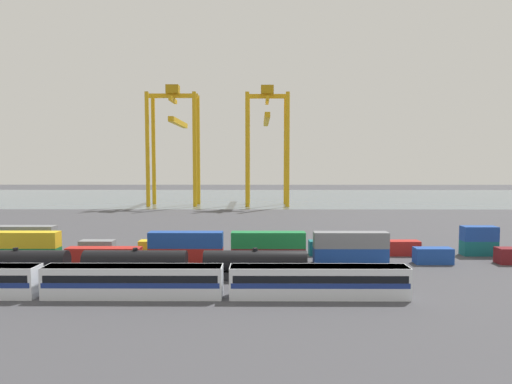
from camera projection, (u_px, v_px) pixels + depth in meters
name	position (u px, v px, depth m)	size (l,w,h in m)	color
ground_plane	(215.00, 225.00, 116.32)	(420.00, 420.00, 0.00)	#424247
harbour_water	(234.00, 197.00, 209.44)	(400.00, 110.00, 0.01)	slate
passenger_train	(134.00, 280.00, 53.70)	(67.26, 3.14, 3.90)	silver
freight_tank_row	(135.00, 264.00, 62.36)	(48.69, 2.95, 4.41)	#232326
shipping_container_0	(22.00, 255.00, 72.08)	(12.10, 2.44, 2.60)	#197538
shipping_container_1	(22.00, 240.00, 71.90)	(12.10, 2.44, 2.60)	gold
shipping_container_2	(104.00, 255.00, 72.00)	(12.10, 2.44, 2.60)	#AD211C
shipping_container_3	(186.00, 255.00, 71.93)	(12.10, 2.44, 2.60)	#AD211C
shipping_container_4	(186.00, 240.00, 71.75)	(12.10, 2.44, 2.60)	#1C4299
shipping_container_5	(268.00, 255.00, 71.85)	(12.10, 2.44, 2.60)	maroon
shipping_container_6	(268.00, 240.00, 71.68)	(12.10, 2.44, 2.60)	#197538
shipping_container_7	(350.00, 256.00, 71.78)	(12.10, 2.44, 2.60)	#1C4299
shipping_container_8	(351.00, 240.00, 71.60)	(12.10, 2.44, 2.60)	slate
shipping_container_9	(433.00, 256.00, 71.70)	(6.04, 2.44, 2.60)	#1C4299
shipping_container_11	(22.00, 247.00, 78.62)	(12.10, 2.44, 2.60)	silver
shipping_container_12	(21.00, 233.00, 78.45)	(12.10, 2.44, 2.60)	slate
shipping_container_13	(97.00, 248.00, 78.55)	(6.04, 2.44, 2.60)	slate
shipping_container_14	(173.00, 248.00, 78.47)	(12.10, 2.44, 2.60)	gold
shipping_container_15	(249.00, 248.00, 78.40)	(6.04, 2.44, 2.60)	#146066
shipping_container_16	(326.00, 248.00, 78.32)	(6.04, 2.44, 2.60)	#146066
shipping_container_17	(402.00, 248.00, 78.24)	(6.04, 2.44, 2.60)	#AD211C
shipping_container_18	(479.00, 248.00, 78.17)	(6.04, 2.44, 2.60)	#146066
shipping_container_19	(479.00, 234.00, 77.99)	(6.04, 2.44, 2.60)	#1C4299
gantry_crane_west	(174.00, 134.00, 170.03)	(19.22, 33.76, 45.88)	gold
gantry_crane_central	(267.00, 133.00, 170.78)	(16.53, 40.44, 45.67)	gold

